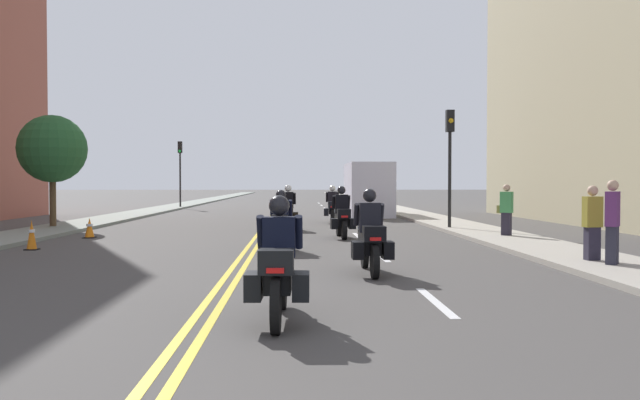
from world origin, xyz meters
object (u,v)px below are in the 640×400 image
at_px(motorcycle_1, 370,239).
at_px(traffic_light_near, 450,147).
at_px(pedestrian_0, 506,211).
at_px(pedestrian_1, 592,224).
at_px(motorcycle_0, 279,270).
at_px(motorcycle_2, 281,226).
at_px(parked_truck, 367,192).
at_px(motorcycle_3, 342,218).
at_px(motorcycle_5, 332,208).
at_px(street_tree_0, 52,149).
at_px(pedestrian_2, 612,224).
at_px(traffic_light_far, 180,162).
at_px(traffic_cone_0, 32,235).
at_px(traffic_cone_1, 90,228).
at_px(motorcycle_4, 288,212).

xyz_separation_m(motorcycle_1, traffic_light_near, (4.23, 11.36, 2.40)).
bearing_deg(pedestrian_0, pedestrian_1, 123.63).
distance_m(motorcycle_0, pedestrian_0, 13.68).
height_order(motorcycle_2, parked_truck, parked_truck).
relative_size(motorcycle_0, motorcycle_2, 1.04).
height_order(pedestrian_0, parked_truck, parked_truck).
height_order(motorcycle_0, motorcycle_2, motorcycle_0).
xyz_separation_m(motorcycle_3, motorcycle_5, (0.16, 7.98, 0.00)).
height_order(pedestrian_1, street_tree_0, street_tree_0).
xyz_separation_m(motorcycle_5, pedestrian_2, (4.67, -15.75, 0.28)).
distance_m(traffic_light_far, pedestrian_1, 35.16).
distance_m(motorcycle_1, motorcycle_3, 8.13).
bearing_deg(motorcycle_3, street_tree_0, 154.45).
relative_size(motorcycle_2, parked_truck, 0.32).
bearing_deg(pedestrian_1, pedestrian_2, -91.38).
height_order(motorcycle_3, traffic_cone_0, motorcycle_3).
bearing_deg(pedestrian_0, parked_truck, -43.46).
bearing_deg(pedestrian_0, traffic_light_far, -23.91).
height_order(traffic_light_far, pedestrian_0, traffic_light_far).
relative_size(motorcycle_1, traffic_light_far, 0.47).
bearing_deg(street_tree_0, traffic_cone_0, -73.44).
bearing_deg(motorcycle_2, motorcycle_3, 66.04).
relative_size(motorcycle_3, pedestrian_1, 1.23).
bearing_deg(pedestrian_0, traffic_cone_0, 48.27).
xyz_separation_m(traffic_light_far, parked_truck, (11.85, -10.47, -1.92)).
xyz_separation_m(traffic_cone_1, traffic_light_near, (12.18, 2.83, 2.75)).
relative_size(traffic_cone_1, street_tree_0, 0.15).
height_order(pedestrian_0, pedestrian_1, pedestrian_0).
height_order(traffic_light_far, parked_truck, traffic_light_far).
bearing_deg(motorcycle_0, motorcycle_2, 92.89).
bearing_deg(motorcycle_4, traffic_light_near, -4.41).
bearing_deg(motorcycle_5, motorcycle_4, -112.43).
height_order(motorcycle_2, traffic_light_far, traffic_light_far).
bearing_deg(motorcycle_4, traffic_light_far, 110.86).
bearing_deg(pedestrian_0, motorcycle_5, -23.45).
xyz_separation_m(pedestrian_0, street_tree_0, (-15.70, 4.98, 2.14)).
bearing_deg(traffic_cone_1, motorcycle_3, -2.86).
distance_m(traffic_light_near, pedestrian_0, 4.41).
bearing_deg(traffic_cone_0, traffic_light_far, 92.33).
bearing_deg(traffic_cone_1, motorcycle_0, -63.73).
distance_m(motorcycle_3, traffic_cone_0, 8.94).
relative_size(motorcycle_4, pedestrian_0, 1.34).
xyz_separation_m(motorcycle_4, pedestrian_1, (6.50, -10.83, 0.21)).
height_order(motorcycle_0, traffic_light_near, traffic_light_near).
height_order(pedestrian_0, street_tree_0, street_tree_0).
bearing_deg(parked_truck, pedestrian_0, -79.89).
height_order(motorcycle_4, traffic_light_far, traffic_light_far).
height_order(motorcycle_5, pedestrian_1, pedestrian_1).
height_order(motorcycle_2, street_tree_0, street_tree_0).
height_order(pedestrian_2, parked_truck, parked_truck).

